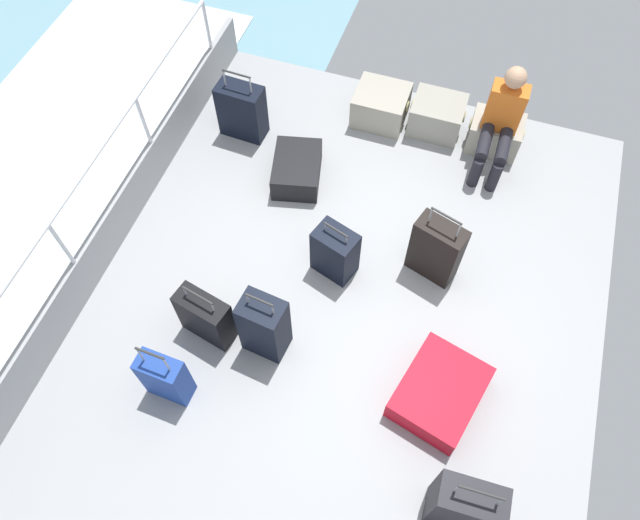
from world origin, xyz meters
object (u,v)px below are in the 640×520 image
Objects in this scene: suitcase_4 at (335,252)px; suitcase_1 at (242,111)px; suitcase_6 at (465,506)px; suitcase_7 at (297,169)px; cargo_crate_2 at (495,134)px; suitcase_0 at (206,317)px; suitcase_3 at (439,392)px; suitcase_8 at (436,250)px; cargo_crate_1 at (437,116)px; passenger_seated at (501,120)px; suitcase_5 at (264,326)px; cargo_crate_0 at (381,106)px; suitcase_2 at (165,378)px.

suitcase_1 is at bearing 137.63° from suitcase_4.
suitcase_4 is 2.24m from suitcase_6.
suitcase_6 is 3.34m from suitcase_7.
cargo_crate_2 is at bearing 60.42° from suitcase_4.
suitcase_4 is (0.81, 0.92, 0.00)m from suitcase_0.
suitcase_3 is at bearing -37.44° from suitcase_4.
suitcase_7 is at bearing 158.08° from suitcase_8.
suitcase_0 is at bearing -75.11° from suitcase_1.
cargo_crate_2 is (0.61, -0.05, -0.00)m from cargo_crate_1.
passenger_seated is 1.62× the size of suitcase_0.
suitcase_3 is (2.55, -2.16, -0.18)m from suitcase_1.
suitcase_4 is at bearing 70.72° from suitcase_5.
suitcase_5 reaches higher than cargo_crate_1.
cargo_crate_1 is at bearing 4.55° from cargo_crate_0.
suitcase_5 is (-1.39, -2.62, -0.20)m from passenger_seated.
suitcase_1 is 0.94× the size of suitcase_6.
cargo_crate_0 is at bearing -175.45° from cargo_crate_1.
suitcase_3 is 0.89m from suitcase_6.
passenger_seated is 1.50m from suitcase_8.
suitcase_6 is at bearing -74.71° from cargo_crate_1.
suitcase_7 is (-2.14, 2.56, -0.20)m from suitcase_6.
suitcase_7 is 1.62m from suitcase_8.
passenger_seated is 3.80m from suitcase_2.
suitcase_3 is (1.27, -2.80, -0.06)m from cargo_crate_0.
suitcase_8 reaches higher than suitcase_3.
suitcase_4 is 0.87m from suitcase_8.
passenger_seated is 1.35× the size of suitcase_2.
cargo_crate_0 is at bearing 26.48° from suitcase_1.
cargo_crate_2 is at bearing 91.39° from suitcase_3.
cargo_crate_1 is at bearing 74.63° from suitcase_5.
passenger_seated reaches higher than suitcase_0.
suitcase_8 reaches higher than cargo_crate_1.
suitcase_8 reaches higher than cargo_crate_0.
suitcase_6 reaches higher than suitcase_7.
suitcase_1 is at bearing 104.89° from suitcase_0.
suitcase_0 is at bearing -131.36° from suitcase_4.
suitcase_5 is (1.09, -2.16, 0.04)m from suitcase_1.
passenger_seated is (0.61, -0.23, 0.36)m from cargo_crate_1.
suitcase_6 is at bearing -24.36° from suitcase_5.
suitcase_0 is 2.03m from suitcase_8.
cargo_crate_0 reaches higher than cargo_crate_1.
suitcase_2 is at bearing -95.32° from suitcase_7.
cargo_crate_0 is at bearing 119.66° from suitcase_8.
cargo_crate_0 is at bearing 77.19° from suitcase_2.
suitcase_7 is (-1.82, 1.75, 0.01)m from suitcase_3.
cargo_crate_1 is 0.75m from passenger_seated.
suitcase_1 is 1.89m from suitcase_4.
suitcase_4 is 0.94m from suitcase_5.
suitcase_8 reaches higher than suitcase_7.
suitcase_2 is (-1.36, -3.46, 0.10)m from cargo_crate_1.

